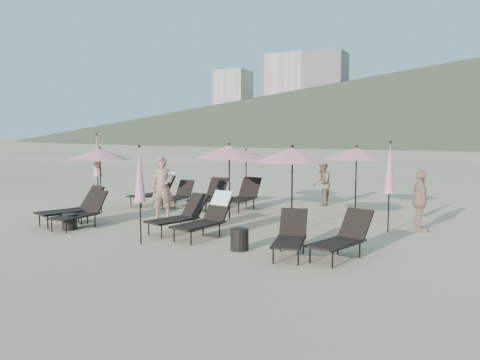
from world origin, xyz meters
The scene contains 25 objects.
ground centered at (0.00, 0.00, 0.00)m, with size 800.00×800.00×0.00m, color #D6BA8C.
hotel_skyline centered at (-93.62, 271.21, 24.18)m, with size 109.00×82.00×55.00m.
lounger_0 centered at (-4.46, -0.08, 0.49)m, with size 1.24×1.93×1.04m.
lounger_1 centered at (-3.89, -0.36, 0.44)m, with size 0.64×1.65×0.95m.
lounger_2 centered at (-1.12, 0.31, 0.45)m, with size 1.08×1.78×0.96m.
lounger_3 centered at (-0.20, 0.15, 0.52)m, with size 0.90×1.82×1.09m.
lounger_4 centered at (2.27, -0.60, 0.42)m, with size 0.94×1.65×0.90m.
lounger_5 centered at (3.30, -0.35, 0.44)m, with size 1.07×1.75×0.94m.
lounger_6 centered at (-4.69, 4.06, 0.55)m, with size 0.99×1.92×1.14m.
lounger_7 centered at (-3.67, 4.03, 0.42)m, with size 0.74×1.60×0.89m.
lounger_8 centered at (-2.40, 4.02, 0.48)m, with size 0.74×1.81×1.03m.
lounger_9 centered at (-1.30, 4.34, 0.49)m, with size 0.71×1.84×1.06m.
umbrella_open_0 centered at (-5.25, 1.86, 1.90)m, with size 2.00×2.00×2.15m.
umbrella_open_1 centered at (-0.92, 2.67, 2.02)m, with size 2.13×2.13×2.29m.
umbrella_open_2 centered at (1.45, 1.67, 2.01)m, with size 2.11×2.11×2.27m.
umbrella_open_3 centered at (-1.53, 5.07, 1.81)m, with size 1.91×1.91×2.05m.
umbrella_open_4 centered at (2.32, 5.10, 1.94)m, with size 2.04×2.04×2.19m.
umbrella_closed_0 centered at (-1.16, -1.22, 1.59)m, with size 0.27×0.27×2.29m.
umbrella_closed_1 centered at (3.70, 2.78, 1.65)m, with size 0.28×0.28×2.37m.
umbrella_closed_2 centered at (-5.90, 2.41, 1.80)m, with size 0.30×0.30×2.59m.
side_table_0 centered at (-3.94, -0.73, 0.21)m, with size 0.38×0.38×0.42m, color black.
side_table_1 centered at (1.13, -0.70, 0.24)m, with size 0.40×0.40×0.48m, color black.
beachgoer_a centered at (-2.78, 1.87, 0.93)m, with size 0.68×0.45×1.86m, color #A7735B.
beachgoer_b centered at (0.79, 6.53, 0.81)m, with size 0.79×0.61×1.62m, color #9A6F4F.
beachgoer_c centered at (4.42, 3.26, 0.80)m, with size 0.94×0.39×1.61m, color tan.
Camera 1 is at (5.65, -9.65, 2.49)m, focal length 35.00 mm.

